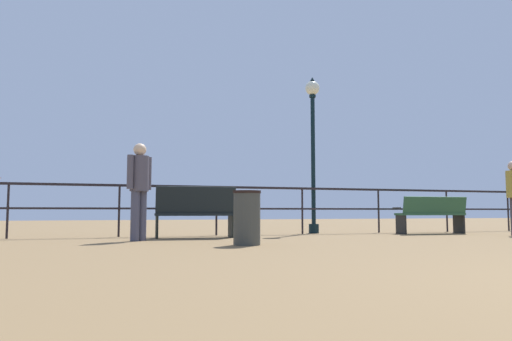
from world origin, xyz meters
name	(u,v)px	position (x,y,z in m)	size (l,w,h in m)	color
pier_railing	(302,199)	(0.00, 9.44, 0.79)	(24.46, 0.05, 1.07)	black
bench_near_left	(195,210)	(-2.70, 8.51, 0.54)	(1.57, 0.78, 0.99)	black
bench_near_right	(432,212)	(2.88, 8.52, 0.49)	(1.67, 0.65, 0.85)	#2B5637
lamppost_center	(313,134)	(0.39, 9.64, 2.38)	(0.34, 0.34, 3.76)	black
person_at_railing	(139,185)	(-3.83, 7.90, 0.98)	(0.45, 0.39, 1.71)	#434457
trash_bin	(247,218)	(-2.37, 6.27, 0.42)	(0.43, 0.43, 0.83)	#3B3D37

